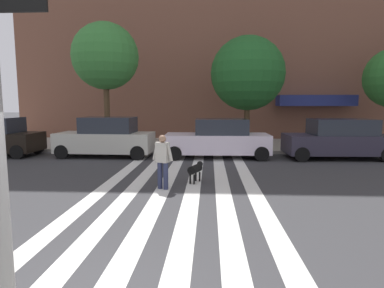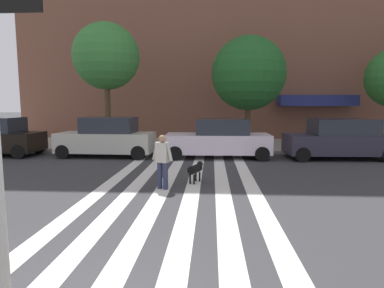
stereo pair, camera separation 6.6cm
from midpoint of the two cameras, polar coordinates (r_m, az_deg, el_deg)
ground_plane at (r=10.64m, az=-6.01°, el=-6.97°), size 160.00×160.00×0.00m
sidewalk_far at (r=19.97m, az=-1.54°, el=-0.10°), size 80.00×6.00×0.15m
crosswalk_stripes at (r=10.54m, az=-1.99°, el=-7.04°), size 4.95×12.53×0.01m
parked_car_behind_first at (r=16.36m, az=-14.42°, el=1.06°), size 4.61×2.02×1.92m
parked_car_third_in_line at (r=15.59m, az=4.79°, el=0.82°), size 4.90×2.05×1.84m
parked_car_fourth_in_line at (r=16.68m, az=24.26°, el=0.73°), size 4.78×2.14×1.85m
street_tree_nearest at (r=18.71m, az=-14.55°, el=14.45°), size 3.55×3.55×6.69m
street_tree_middle at (r=18.97m, az=9.89°, el=11.95°), size 4.12×4.12×6.14m
pedestrian_dog_walker at (r=9.87m, az=-4.96°, el=-2.56°), size 0.68×0.37×1.64m
dog_on_leash at (r=10.75m, az=0.82°, el=-4.36°), size 0.52×0.98×0.65m
pedestrian_bystander at (r=19.24m, az=25.70°, el=1.92°), size 0.70×0.34×1.64m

